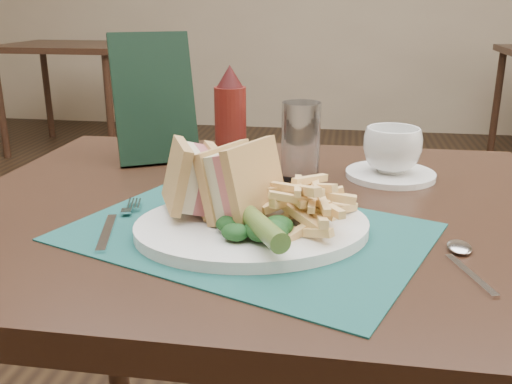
% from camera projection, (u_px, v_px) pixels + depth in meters
% --- Properties ---
extents(wall_back, '(6.00, 0.00, 6.00)m').
position_uv_depth(wall_back, '(331.00, 129.00, 4.83)').
color(wall_back, tan).
rests_on(wall_back, ground).
extents(table_bg_left, '(0.90, 0.75, 0.75)m').
position_uv_depth(table_bg_left, '(76.00, 98.00, 4.09)').
color(table_bg_left, black).
rests_on(table_bg_left, ground).
extents(placemat, '(0.52, 0.45, 0.00)m').
position_uv_depth(placemat, '(247.00, 232.00, 0.74)').
color(placemat, '#174B48').
rests_on(placemat, table_main).
extents(plate, '(0.36, 0.32, 0.01)m').
position_uv_depth(plate, '(252.00, 227.00, 0.73)').
color(plate, white).
rests_on(plate, placemat).
extents(sandwich_half_a, '(0.11, 0.12, 0.10)m').
position_uv_depth(sandwich_half_a, '(177.00, 179.00, 0.74)').
color(sandwich_half_a, tan).
rests_on(sandwich_half_a, plate).
extents(sandwich_half_b, '(0.11, 0.12, 0.10)m').
position_uv_depth(sandwich_half_b, '(229.00, 177.00, 0.74)').
color(sandwich_half_b, tan).
rests_on(sandwich_half_b, plate).
extents(kale_garnish, '(0.11, 0.08, 0.03)m').
position_uv_depth(kale_garnish, '(254.00, 228.00, 0.67)').
color(kale_garnish, '#133416').
rests_on(kale_garnish, plate).
extents(pickle_spear, '(0.08, 0.12, 0.03)m').
position_uv_depth(pickle_spear, '(261.00, 226.00, 0.66)').
color(pickle_spear, '#436024').
rests_on(pickle_spear, plate).
extents(fries_pile, '(0.18, 0.20, 0.06)m').
position_uv_depth(fries_pile, '(304.00, 198.00, 0.72)').
color(fries_pile, '#F2C579').
rests_on(fries_pile, plate).
extents(fork, '(0.08, 0.17, 0.01)m').
position_uv_depth(fork, '(116.00, 221.00, 0.75)').
color(fork, silver).
rests_on(fork, placemat).
extents(spoon, '(0.08, 0.15, 0.01)m').
position_uv_depth(spoon, '(467.00, 262.00, 0.64)').
color(spoon, silver).
rests_on(spoon, table_main).
extents(saucer, '(0.16, 0.16, 0.01)m').
position_uv_depth(saucer, '(390.00, 174.00, 0.97)').
color(saucer, white).
rests_on(saucer, table_main).
extents(coffee_cup, '(0.12, 0.12, 0.08)m').
position_uv_depth(coffee_cup, '(392.00, 150.00, 0.95)').
color(coffee_cup, white).
rests_on(coffee_cup, saucer).
extents(drinking_glass, '(0.07, 0.07, 0.13)m').
position_uv_depth(drinking_glass, '(301.00, 142.00, 0.93)').
color(drinking_glass, silver).
rests_on(drinking_glass, table_main).
extents(ketchup_bottle, '(0.07, 0.07, 0.19)m').
position_uv_depth(ketchup_bottle, '(230.00, 121.00, 0.95)').
color(ketchup_bottle, '#5D140F').
rests_on(ketchup_bottle, table_main).
extents(check_presenter, '(0.17, 0.15, 0.23)m').
position_uv_depth(check_presenter, '(154.00, 98.00, 1.04)').
color(check_presenter, black).
rests_on(check_presenter, table_main).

